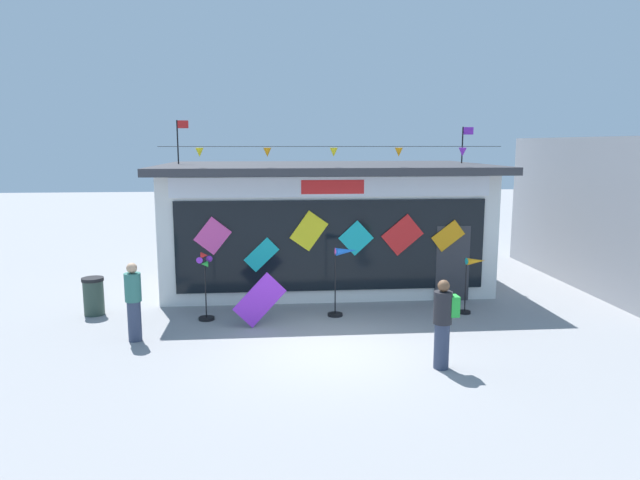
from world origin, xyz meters
name	(u,v)px	position (x,y,z in m)	size (l,w,h in m)	color
ground_plane	(330,348)	(0.00, 0.00, 0.00)	(80.00, 80.00, 0.00)	gray
kite_shop_building	(323,223)	(0.42, 5.79, 1.79)	(9.26, 5.70, 4.78)	silver
wind_spinner_far_left	(205,282)	(-2.71, 2.17, 0.92)	(0.38, 0.38, 1.64)	black
wind_spinner_left	(342,271)	(0.53, 2.23, 1.10)	(0.72, 0.37, 1.68)	black
wind_spinner_center_left	(472,275)	(3.71, 2.15, 0.96)	(0.64, 0.30, 1.39)	black
person_near_camera	(443,322)	(1.96, -1.22, 0.89)	(0.45, 0.34, 1.68)	#333D56
person_mid_plaza	(134,301)	(-4.05, 0.84, 0.86)	(0.34, 0.34, 1.68)	#333D56
trash_bin	(94,296)	(-5.47, 2.86, 0.47)	(0.52, 0.52, 0.92)	#2D4238
display_kite_on_ground	(260,300)	(-1.44, 1.58, 0.62)	(0.63, 0.03, 1.14)	purple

